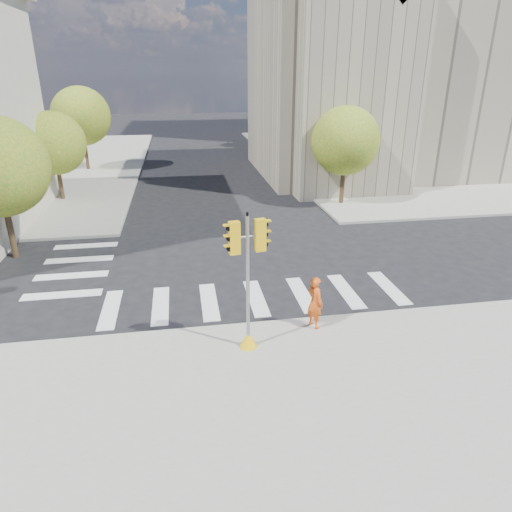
{
  "coord_description": "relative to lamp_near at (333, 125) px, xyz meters",
  "views": [
    {
      "loc": [
        -2.69,
        -17.34,
        8.1
      ],
      "look_at": [
        -0.25,
        -2.86,
        2.1
      ],
      "focal_mm": 32.0,
      "sensor_mm": 36.0,
      "label": 1
    }
  ],
  "objects": [
    {
      "name": "lamp_near",
      "position": [
        0.0,
        0.0,
        0.0
      ],
      "size": [
        0.35,
        0.18,
        8.11
      ],
      "color": "black",
      "rests_on": "sidewalk_far_right"
    },
    {
      "name": "tree_re_near",
      "position": [
        -0.5,
        -4.0,
        -0.53
      ],
      "size": [
        4.2,
        4.2,
        6.16
      ],
      "color": "#382616",
      "rests_on": "ground"
    },
    {
      "name": "tree_re_mid",
      "position": [
        -0.5,
        8.0,
        -0.23
      ],
      "size": [
        4.6,
        4.6,
        6.66
      ],
      "color": "#382616",
      "rests_on": "ground"
    },
    {
      "name": "sidewalk_near",
      "position": [
        -8.0,
        -25.0,
        -4.5
      ],
      "size": [
        30.0,
        14.0,
        0.15
      ],
      "primitive_type": "cube",
      "color": "gray",
      "rests_on": "ground"
    },
    {
      "name": "lamp_far",
      "position": [
        0.0,
        14.0,
        0.0
      ],
      "size": [
        0.35,
        0.18,
        8.11
      ],
      "color": "black",
      "rests_on": "sidewalk_far_right"
    },
    {
      "name": "office_tower",
      "position": [
        14.0,
        28.0,
        10.42
      ],
      "size": [
        20.0,
        18.0,
        30.0
      ],
      "primitive_type": "cube",
      "color": "#9EA0A3",
      "rests_on": "ground"
    },
    {
      "name": "tree_lw_far",
      "position": [
        -18.5,
        10.0,
        -0.04
      ],
      "size": [
        4.8,
        4.8,
        6.95
      ],
      "color": "#382616",
      "rests_on": "ground"
    },
    {
      "name": "civic_building",
      "position": [
        7.59,
        5.12,
        2.68
      ],
      "size": [
        26.0,
        16.0,
        19.39
      ],
      "color": "gray",
      "rests_on": "ground"
    },
    {
      "name": "ground",
      "position": [
        -8.0,
        -14.0,
        -4.58
      ],
      "size": [
        160.0,
        160.0,
        0.0
      ],
      "primitive_type": "plane",
      "color": "black",
      "rests_on": "ground"
    },
    {
      "name": "tree_lw_mid",
      "position": [
        -18.5,
        0.0,
        -0.82
      ],
      "size": [
        4.0,
        4.0,
        5.77
      ],
      "color": "#382616",
      "rests_on": "ground"
    },
    {
      "name": "tree_re_far",
      "position": [
        -0.5,
        20.0,
        -0.71
      ],
      "size": [
        4.0,
        4.0,
        5.88
      ],
      "color": "#382616",
      "rests_on": "ground"
    },
    {
      "name": "traffic_signal",
      "position": [
        -8.93,
        -19.43,
        -2.6
      ],
      "size": [
        1.08,
        0.56,
        4.33
      ],
      "rotation": [
        0.0,
        0.0,
        0.17
      ],
      "color": "#EEB50C",
      "rests_on": "sidewalk_near"
    },
    {
      "name": "sidewalk_far_right",
      "position": [
        12.0,
        12.0,
        -4.5
      ],
      "size": [
        28.0,
        40.0,
        0.15
      ],
      "primitive_type": "cube",
      "color": "gray",
      "rests_on": "ground"
    },
    {
      "name": "photographer",
      "position": [
        -6.58,
        -18.6,
        -3.53
      ],
      "size": [
        0.66,
        0.78,
        1.81
      ],
      "primitive_type": "imported",
      "rotation": [
        0.0,
        0.0,
        1.99
      ],
      "color": "#EA5616",
      "rests_on": "sidewalk_near"
    }
  ]
}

